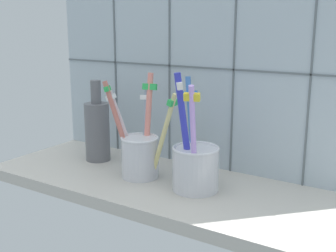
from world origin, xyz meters
TOP-DOWN VIEW (x-y plane):
  - counter_slab at (0.00, 0.00)cm, footprint 64.00×22.00cm
  - tile_wall_back at (0.00, 12.00)cm, footprint 64.00×2.20cm
  - toothbrush_cup_left at (-5.51, 0.50)cm, footprint 13.83×7.98cm
  - toothbrush_cup_right at (5.28, 0.30)cm, footprint 8.13×10.44cm
  - ceramic_vase at (-17.73, 3.23)cm, footprint 4.67×4.67cm

SIDE VIEW (x-z plane):
  - counter_slab at x=0.00cm, z-range 0.00..2.00cm
  - toothbrush_cup_right at x=5.28cm, z-range -2.96..15.64cm
  - toothbrush_cup_left at x=-5.51cm, z-range -2.13..15.31cm
  - ceramic_vase at x=-17.73cm, z-range 0.30..15.65cm
  - tile_wall_back at x=0.00cm, z-range 0.00..45.00cm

